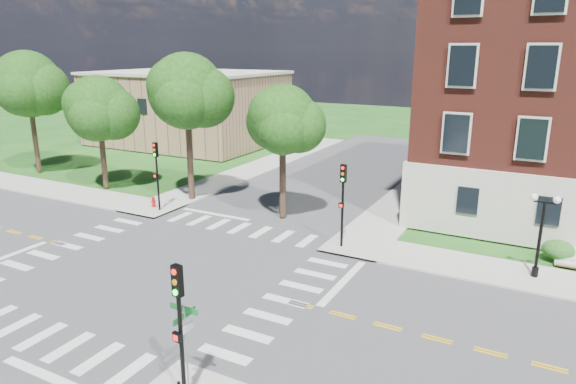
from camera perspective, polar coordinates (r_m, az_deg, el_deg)
The scene contains 18 objects.
ground at distance 27.63m, azimuth -13.73°, elevation -8.42°, with size 160.00×160.00×0.00m, color #194B15.
road_ew at distance 27.63m, azimuth -13.73°, elevation -8.41°, with size 90.00×12.00×0.01m, color #3D3D3F.
road_ns at distance 27.63m, azimuth -13.73°, elevation -8.41°, with size 12.00×90.00×0.01m, color #3D3D3F.
sidewalk_ne at distance 35.75m, azimuth 23.63°, elevation -3.61°, with size 34.00×34.00×0.12m.
sidewalk_nw at distance 48.31m, azimuth -15.47°, elevation 1.97°, with size 34.00×34.00×0.12m.
crosswalk_east at distance 23.83m, azimuth -0.30°, elevation -12.02°, with size 2.20×10.20×0.02m, color silver, non-canonical shape.
stop_bar_east at distance 25.67m, azimuth 6.12°, elevation -9.97°, with size 0.40×5.50×0.00m, color silver.
secondary_building at distance 62.78m, azimuth -11.06°, elevation 9.23°, with size 20.40×15.40×8.30m.
tree_a at distance 51.25m, azimuth -26.95°, elevation 10.62°, with size 5.81×5.81×10.81m.
tree_b at distance 43.16m, azimuth -20.32°, elevation 8.68°, with size 5.12×5.12×8.97m.
tree_c at distance 37.88m, azimuth -11.22°, elevation 10.88°, with size 5.45×5.45×10.71m.
tree_d at distance 33.09m, azimuth -0.61°, elevation 8.06°, with size 4.45×4.45×8.81m.
traffic_signal_se at distance 16.38m, azimuth -11.97°, elevation -13.54°, with size 0.35×0.40×4.80m.
traffic_signal_ne at distance 28.74m, azimuth 6.10°, elevation -0.33°, with size 0.35×0.40×4.80m.
traffic_signal_nw at distance 36.29m, azimuth -14.40°, elevation 2.66°, with size 0.35×0.39×4.80m.
twin_lamp_west at distance 27.82m, azimuth 26.27°, elevation -3.91°, with size 1.36×0.36×4.23m.
street_sign_pole at distance 17.39m, azimuth -11.32°, elevation -14.98°, with size 1.10×1.10×3.10m.
fire_hydrant at distance 37.85m, azimuth -14.71°, elevation -1.10°, with size 0.35×0.35×0.75m.
Camera 1 is at (17.18, -18.57, 11.11)m, focal length 32.00 mm.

